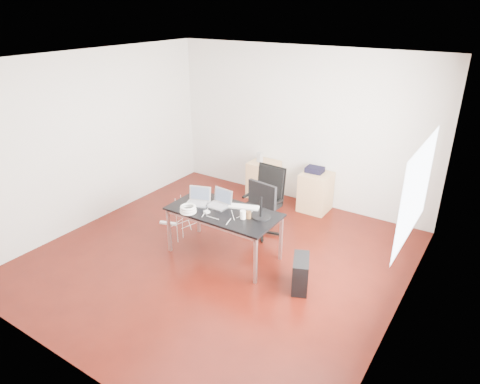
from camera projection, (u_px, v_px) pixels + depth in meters
The scene contains 18 objects.
room_shell at pixel (220, 169), 5.72m from camera, with size 5.00×5.00×5.00m.
desk at pixel (224, 214), 6.09m from camera, with size 1.60×0.80×0.73m.
office_chair at pixel (265, 198), 6.78m from camera, with size 0.51×0.53×1.08m.
filing_cabinet_left at pixel (263, 179), 8.15m from camera, with size 0.50×0.50×0.70m, color tan.
filing_cabinet_right at pixel (315, 192), 7.61m from camera, with size 0.50×0.50×0.70m, color tan.
pc_tower at pixel (300, 273), 5.55m from camera, with size 0.20×0.45×0.44m, color black.
wastebasket at pixel (276, 198), 7.86m from camera, with size 0.24×0.24×0.28m, color black.
power_strip at pixel (168, 223), 7.24m from camera, with size 0.30×0.06×0.04m, color white.
laptop_left at pixel (198, 200), 6.28m from camera, with size 0.39×0.35×0.23m.
laptop_right at pixel (220, 202), 6.21m from camera, with size 0.35×0.28×0.23m.
monitor at pixel (262, 198), 5.78m from camera, with size 0.45×0.26×0.51m.
keyboard at pixel (244, 207), 6.16m from camera, with size 0.44×0.14×0.02m, color white.
cup_white at pixel (243, 215), 5.83m from camera, with size 0.08×0.08×0.12m, color white.
cup_brown at pixel (248, 215), 5.85m from camera, with size 0.08×0.08×0.10m, color brown.
cable_coil at pixel (188, 209), 6.00m from camera, with size 0.24×0.24×0.11m.
power_adapter at pixel (207, 212), 6.01m from camera, with size 0.07×0.07×0.03m, color white.
speaker at pixel (260, 157), 7.98m from camera, with size 0.09×0.08×0.18m, color #9E9E9E.
navy_garment at pixel (315, 170), 7.52m from camera, with size 0.30×0.24×0.09m, color black.
Camera 1 is at (3.19, -4.32, 3.44)m, focal length 32.00 mm.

